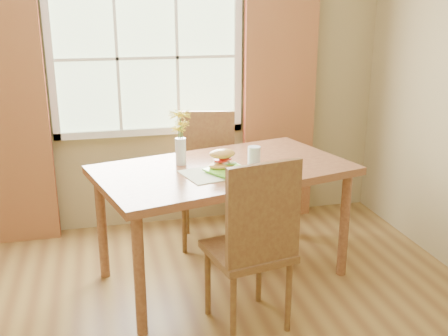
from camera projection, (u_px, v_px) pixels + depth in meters
name	position (u px, v px, depth m)	size (l,w,h in m)	color
room	(185.00, 123.00, 2.70)	(4.24, 3.84, 2.74)	olive
window	(147.00, 58.00, 4.39)	(1.62, 0.06, 1.32)	#B8D4A0
curtain_left	(6.00, 113.00, 4.17)	(0.65, 0.08, 2.20)	maroon
curtain_right	(279.00, 101.00, 4.68)	(0.65, 0.08, 2.20)	maroon
dining_table	(224.00, 178.00, 3.69)	(1.93, 1.38, 0.85)	#8F5D37
chair_near	(255.00, 241.00, 3.07)	(0.54, 0.54, 1.11)	brown
chair_far	(207.00, 172.00, 4.36)	(0.55, 0.55, 1.09)	brown
placemat	(218.00, 173.00, 3.51)	(0.45, 0.33, 0.01)	silver
plate	(229.00, 172.00, 3.51)	(0.25, 0.25, 0.01)	#70D836
croissant_sandwich	(222.00, 159.00, 3.53)	(0.20, 0.14, 0.14)	#F6B153
water_glass	(254.00, 156.00, 3.67)	(0.09, 0.09, 0.14)	silver
flower_vase	(180.00, 132.00, 3.64)	(0.16, 0.16, 0.39)	silver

